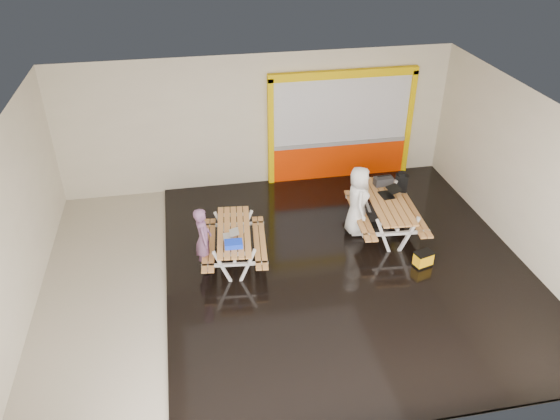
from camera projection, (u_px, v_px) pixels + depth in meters
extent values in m
cube|color=#BBB19E|center=(288.00, 273.00, 11.36)|extent=(10.00, 8.00, 0.01)
cube|color=white|center=(290.00, 115.00, 9.53)|extent=(10.00, 8.00, 0.01)
cube|color=beige|center=(257.00, 122.00, 13.80)|extent=(10.00, 0.01, 3.50)
cube|color=beige|center=(350.00, 353.00, 7.09)|extent=(10.00, 0.01, 3.50)
cube|color=beige|center=(13.00, 227.00, 9.65)|extent=(0.01, 8.00, 3.50)
cube|color=beige|center=(525.00, 178.00, 11.24)|extent=(0.01, 8.00, 3.50)
cube|color=black|center=(346.00, 265.00, 11.54)|extent=(7.50, 7.98, 0.05)
cube|color=#EB3200|center=(339.00, 161.00, 14.74)|extent=(3.60, 0.12, 1.00)
cube|color=gray|center=(340.00, 143.00, 14.46)|extent=(3.60, 0.14, 0.10)
cube|color=silver|center=(342.00, 110.00, 14.00)|extent=(3.60, 0.08, 1.72)
cube|color=#F5C500|center=(271.00, 134.00, 13.94)|extent=(0.14, 0.16, 2.90)
cube|color=#F5C500|center=(408.00, 123.00, 14.53)|extent=(0.14, 0.16, 2.90)
cube|color=#F5C500|center=(344.00, 74.00, 13.48)|extent=(3.88, 0.16, 0.20)
cube|color=#C3874A|center=(220.00, 232.00, 11.30)|extent=(0.32, 1.95, 0.04)
cube|color=#C3874A|center=(227.00, 232.00, 11.31)|extent=(0.32, 1.95, 0.04)
cube|color=#C3874A|center=(234.00, 231.00, 11.32)|extent=(0.32, 1.95, 0.04)
cube|color=#C3874A|center=(240.00, 231.00, 11.33)|extent=(0.32, 1.95, 0.04)
cube|color=#C3874A|center=(247.00, 231.00, 11.34)|extent=(0.32, 1.95, 0.04)
cube|color=white|center=(222.00, 267.00, 10.85)|extent=(0.36, 0.09, 0.78)
cube|color=white|center=(248.00, 265.00, 10.89)|extent=(0.36, 0.09, 0.78)
cube|color=white|center=(235.00, 264.00, 10.85)|extent=(1.33, 0.19, 0.06)
cube|color=white|center=(234.00, 254.00, 10.71)|extent=(0.66, 0.12, 0.06)
cube|color=white|center=(223.00, 226.00, 12.11)|extent=(0.36, 0.09, 0.78)
cube|color=white|center=(245.00, 225.00, 12.15)|extent=(0.36, 0.09, 0.78)
cube|color=white|center=(234.00, 224.00, 12.10)|extent=(1.33, 0.19, 0.06)
cube|color=white|center=(233.00, 215.00, 11.97)|extent=(0.66, 0.12, 0.06)
cube|color=white|center=(234.00, 239.00, 11.42)|extent=(0.22, 1.59, 0.06)
cube|color=#C3874A|center=(206.00, 244.00, 11.43)|extent=(0.31, 1.95, 0.04)
cube|color=#C3874A|center=(212.00, 244.00, 11.44)|extent=(0.31, 1.95, 0.04)
cube|color=#C3874A|center=(257.00, 242.00, 11.50)|extent=(0.31, 1.95, 0.04)
cube|color=#C3874A|center=(263.00, 241.00, 11.51)|extent=(0.31, 1.95, 0.04)
cube|color=#C3874A|center=(374.00, 201.00, 12.21)|extent=(0.31, 2.19, 0.04)
cube|color=#C3874A|center=(381.00, 201.00, 12.22)|extent=(0.31, 2.19, 0.04)
cube|color=#C3874A|center=(387.00, 200.00, 12.23)|extent=(0.31, 2.19, 0.04)
cube|color=#C3874A|center=(394.00, 200.00, 12.25)|extent=(0.31, 2.19, 0.04)
cube|color=#C3874A|center=(401.00, 200.00, 12.26)|extent=(0.31, 2.19, 0.04)
cube|color=white|center=(383.00, 236.00, 11.71)|extent=(0.41, 0.10, 0.88)
cube|color=white|center=(409.00, 234.00, 11.76)|extent=(0.41, 0.10, 0.88)
cube|color=white|center=(396.00, 233.00, 11.71)|extent=(1.50, 0.18, 0.07)
cube|color=white|center=(398.00, 222.00, 11.56)|extent=(0.74, 0.12, 0.07)
cube|color=white|center=(365.00, 198.00, 13.12)|extent=(0.41, 0.10, 0.88)
cube|color=white|center=(388.00, 196.00, 13.17)|extent=(0.41, 0.10, 0.88)
cube|color=white|center=(376.00, 195.00, 13.12)|extent=(1.50, 0.18, 0.07)
cube|color=white|center=(377.00, 185.00, 12.97)|extent=(0.74, 0.12, 0.07)
cube|color=white|center=(386.00, 209.00, 12.35)|extent=(0.21, 1.79, 0.07)
cube|color=#C3874A|center=(357.00, 214.00, 12.34)|extent=(0.30, 2.19, 0.04)
cube|color=#C3874A|center=(363.00, 214.00, 12.36)|extent=(0.30, 2.19, 0.04)
cube|color=#C3874A|center=(408.00, 211.00, 12.45)|extent=(0.30, 2.19, 0.04)
cube|color=#C3874A|center=(414.00, 211.00, 12.47)|extent=(0.30, 2.19, 0.04)
imported|color=#794F75|center=(203.00, 239.00, 10.99)|extent=(0.34, 0.52, 1.41)
imported|color=white|center=(358.00, 201.00, 12.11)|extent=(0.64, 0.87, 1.63)
cube|color=silver|center=(228.00, 237.00, 11.10)|extent=(0.21, 0.29, 0.02)
cube|color=silver|center=(234.00, 232.00, 11.07)|extent=(0.19, 0.29, 0.06)
cube|color=silver|center=(234.00, 232.00, 11.06)|extent=(0.16, 0.26, 0.05)
cube|color=black|center=(386.00, 195.00, 12.38)|extent=(0.31, 0.41, 0.02)
cube|color=black|center=(394.00, 189.00, 12.35)|extent=(0.29, 0.40, 0.08)
cube|color=silver|center=(394.00, 189.00, 12.34)|extent=(0.24, 0.35, 0.06)
cube|color=#1439EF|center=(234.00, 244.00, 10.80)|extent=(0.37, 0.27, 0.10)
cube|color=black|center=(383.00, 181.00, 12.76)|extent=(0.45, 0.25, 0.20)
cylinder|color=black|center=(384.00, 176.00, 12.69)|extent=(0.33, 0.05, 0.03)
cube|color=black|center=(401.00, 183.00, 13.11)|extent=(0.35, 0.29, 0.43)
cylinder|color=black|center=(402.00, 174.00, 12.99)|extent=(0.25, 0.25, 0.11)
cube|color=black|center=(371.00, 229.00, 12.55)|extent=(0.44, 0.34, 0.16)
cube|color=black|center=(422.00, 265.00, 11.48)|extent=(0.45, 0.35, 0.04)
cube|color=#FCB00D|center=(423.00, 259.00, 11.40)|extent=(0.42, 0.33, 0.29)
cube|color=black|center=(424.00, 253.00, 11.32)|extent=(0.45, 0.35, 0.03)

